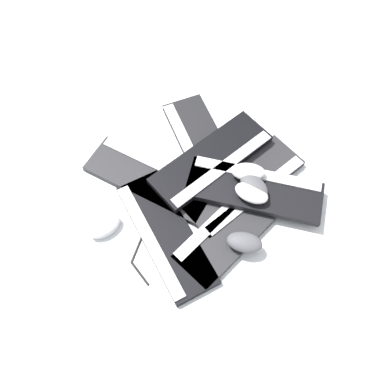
# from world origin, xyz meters

# --- Properties ---
(ground_plane) EXTENTS (3.20, 3.20, 0.00)m
(ground_plane) POSITION_xyz_m (0.00, 0.00, 0.00)
(ground_plane) COLOR silver
(keyboard_0) EXTENTS (0.21, 0.46, 0.03)m
(keyboard_0) POSITION_xyz_m (0.14, 0.09, 0.01)
(keyboard_0) COLOR #232326
(keyboard_0) RESTS_ON ground
(keyboard_1) EXTENTS (0.17, 0.45, 0.03)m
(keyboard_1) POSITION_xyz_m (0.05, 0.21, 0.01)
(keyboard_1) COLOR #232326
(keyboard_1) RESTS_ON ground
(keyboard_2) EXTENTS (0.46, 0.27, 0.03)m
(keyboard_2) POSITION_xyz_m (-0.16, 0.20, 0.01)
(keyboard_2) COLOR black
(keyboard_2) RESTS_ON ground
(keyboard_3) EXTENTS (0.46, 0.31, 0.03)m
(keyboard_3) POSITION_xyz_m (-0.17, -0.03, 0.01)
(keyboard_3) COLOR #232326
(keyboard_3) RESTS_ON ground
(keyboard_4) EXTENTS (0.46, 0.22, 0.03)m
(keyboard_4) POSITION_xyz_m (0.03, -0.11, 0.01)
(keyboard_4) COLOR black
(keyboard_4) RESTS_ON ground
(keyboard_5) EXTENTS (0.17, 0.45, 0.03)m
(keyboard_5) POSITION_xyz_m (-0.08, 0.17, 0.04)
(keyboard_5) COLOR black
(keyboard_5) RESTS_ON keyboard_2
(keyboard_6) EXTENTS (0.44, 0.39, 0.03)m
(keyboard_6) POSITION_xyz_m (0.09, 0.21, 0.04)
(keyboard_6) COLOR black
(keyboard_6) RESTS_ON keyboard_1
(mouse_0) EXTENTS (0.13, 0.12, 0.04)m
(mouse_0) POSITION_xyz_m (0.21, 0.06, 0.05)
(mouse_0) COLOR #4C4C51
(mouse_0) RESTS_ON keyboard_0
(mouse_1) EXTENTS (0.11, 0.07, 0.04)m
(mouse_1) POSITION_xyz_m (0.09, 0.20, 0.08)
(mouse_1) COLOR #4C4C51
(mouse_1) RESTS_ON keyboard_6
(mouse_2) EXTENTS (0.13, 0.11, 0.04)m
(mouse_2) POSITION_xyz_m (0.11, 0.18, 0.08)
(mouse_2) COLOR silver
(mouse_2) RESTS_ON keyboard_6
(mouse_3) EXTENTS (0.12, 0.13, 0.04)m
(mouse_3) POSITION_xyz_m (0.04, 0.22, 0.08)
(mouse_3) COLOR #B7B7BC
(mouse_3) RESTS_ON keyboard_6
(mouse_4) EXTENTS (0.07, 0.11, 0.04)m
(mouse_4) POSITION_xyz_m (-0.11, -0.24, 0.02)
(mouse_4) COLOR #B7B7BC
(mouse_4) RESTS_ON ground
(cable_0) EXTENTS (0.26, 0.60, 0.01)m
(cable_0) POSITION_xyz_m (0.04, 0.03, 0.00)
(cable_0) COLOR black
(cable_0) RESTS_ON ground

